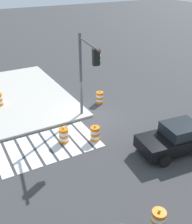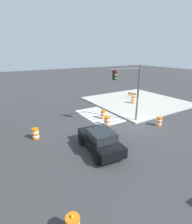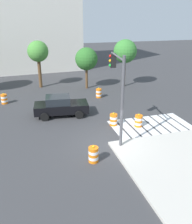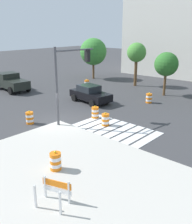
# 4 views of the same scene
# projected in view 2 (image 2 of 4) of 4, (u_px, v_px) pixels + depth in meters

# --- Properties ---
(ground_plane) EXTENTS (120.00, 120.00, 0.00)m
(ground_plane) POSITION_uv_depth(u_px,v_px,m) (136.00, 124.00, 17.22)
(ground_plane) COLOR #38383A
(sidewalk_corner) EXTENTS (12.00, 12.00, 0.15)m
(sidewalk_corner) POSITION_uv_depth(u_px,v_px,m) (136.00, 101.00, 24.99)
(sidewalk_corner) COLOR #BCB7AD
(sidewalk_corner) RESTS_ON ground
(crosswalk_stripes) EXTENTS (5.85, 3.20, 0.02)m
(crosswalk_stripes) POSITION_uv_depth(u_px,v_px,m) (99.00, 116.00, 19.52)
(crosswalk_stripes) COLOR silver
(crosswalk_stripes) RESTS_ON ground
(sports_car) EXTENTS (4.48, 2.50, 1.63)m
(sports_car) POSITION_uv_depth(u_px,v_px,m) (100.00, 140.00, 12.41)
(sports_car) COLOR black
(sports_car) RESTS_ON ground
(traffic_barrel_near_corner) EXTENTS (0.56, 0.56, 1.02)m
(traffic_barrel_near_corner) POSITION_uv_depth(u_px,v_px,m) (159.00, 121.00, 16.74)
(traffic_barrel_near_corner) COLOR orange
(traffic_barrel_near_corner) RESTS_ON ground
(traffic_barrel_crosswalk_end) EXTENTS (0.56, 0.56, 1.02)m
(traffic_barrel_crosswalk_end) POSITION_uv_depth(u_px,v_px,m) (103.00, 115.00, 18.54)
(traffic_barrel_crosswalk_end) COLOR orange
(traffic_barrel_crosswalk_end) RESTS_ON ground
(traffic_barrel_median_far) EXTENTS (0.56, 0.56, 1.02)m
(traffic_barrel_median_far) POSITION_uv_depth(u_px,v_px,m) (35.00, 134.00, 14.23)
(traffic_barrel_median_far) COLOR orange
(traffic_barrel_median_far) RESTS_ON ground
(traffic_barrel_far_curb) EXTENTS (0.56, 0.56, 1.02)m
(traffic_barrel_far_curb) POSITION_uv_depth(u_px,v_px,m) (107.00, 121.00, 16.83)
(traffic_barrel_far_curb) COLOR orange
(traffic_barrel_far_curb) RESTS_ON ground
(traffic_barrel_on_sidewalk) EXTENTS (0.56, 0.56, 1.02)m
(traffic_barrel_on_sidewalk) POSITION_uv_depth(u_px,v_px,m) (133.00, 100.00, 23.63)
(traffic_barrel_on_sidewalk) COLOR orange
(traffic_barrel_on_sidewalk) RESTS_ON sidewalk_corner
(construction_barricade) EXTENTS (1.43, 1.16, 1.00)m
(construction_barricade) POSITION_uv_depth(u_px,v_px,m) (132.00, 95.00, 25.98)
(construction_barricade) COLOR silver
(construction_barricade) RESTS_ON sidewalk_corner
(traffic_light_pole) EXTENTS (0.67, 3.27, 5.50)m
(traffic_light_pole) POSITION_uv_depth(u_px,v_px,m) (129.00, 85.00, 16.26)
(traffic_light_pole) COLOR #4C4C51
(traffic_light_pole) RESTS_ON sidewalk_corner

